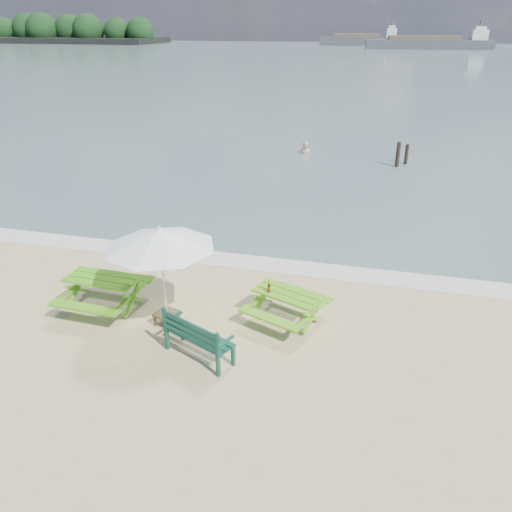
% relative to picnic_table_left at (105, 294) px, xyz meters
% --- Properties ---
extents(sea, '(300.00, 300.00, 0.00)m').
position_rel_picnic_table_left_xyz_m(sea, '(2.63, 83.57, -0.38)').
color(sea, slate).
rests_on(sea, ground).
extents(foam_strip, '(22.00, 0.90, 0.01)m').
position_rel_picnic_table_left_xyz_m(foam_strip, '(2.63, 3.17, -0.38)').
color(foam_strip, silver).
rests_on(foam_strip, ground).
extents(island_headland, '(90.00, 22.00, 7.60)m').
position_rel_picnic_table_left_xyz_m(island_headland, '(-107.37, 138.57, 2.88)').
color(island_headland, black).
rests_on(island_headland, ground).
extents(picnic_table_left, '(1.74, 1.92, 0.80)m').
position_rel_picnic_table_left_xyz_m(picnic_table_left, '(0.00, 0.00, 0.00)').
color(picnic_table_left, '#4E9E18').
rests_on(picnic_table_left, ground).
extents(picnic_table_right, '(1.97, 2.06, 0.71)m').
position_rel_picnic_table_left_xyz_m(picnic_table_right, '(4.18, 0.51, -0.04)').
color(picnic_table_right, '#5BA919').
rests_on(picnic_table_right, ground).
extents(park_bench, '(1.57, 1.06, 0.92)m').
position_rel_picnic_table_left_xyz_m(park_bench, '(2.77, -1.23, -0.10)').
color(park_bench, '#0D3A2D').
rests_on(park_bench, ground).
extents(side_table, '(0.58, 0.58, 0.30)m').
position_rel_picnic_table_left_xyz_m(side_table, '(1.66, -0.29, -0.23)').
color(side_table, brown).
rests_on(side_table, ground).
extents(patio_umbrella, '(2.89, 2.89, 2.29)m').
position_rel_picnic_table_left_xyz_m(patio_umbrella, '(1.66, -0.29, 1.70)').
color(patio_umbrella, silver).
rests_on(patio_umbrella, ground).
extents(beer_bottle, '(0.07, 0.07, 0.26)m').
position_rel_picnic_table_left_xyz_m(beer_bottle, '(3.78, 0.46, 0.41)').
color(beer_bottle, '#8E4E14').
rests_on(beer_bottle, picnic_table_right).
extents(swimmer, '(0.71, 0.49, 1.89)m').
position_rel_picnic_table_left_xyz_m(swimmer, '(2.08, 16.09, -0.70)').
color(swimmer, tan).
rests_on(swimmer, ground).
extents(mooring_pilings, '(0.57, 0.77, 1.34)m').
position_rel_picnic_table_left_xyz_m(mooring_pilings, '(6.73, 14.82, 0.04)').
color(mooring_pilings, black).
rests_on(mooring_pilings, ground).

